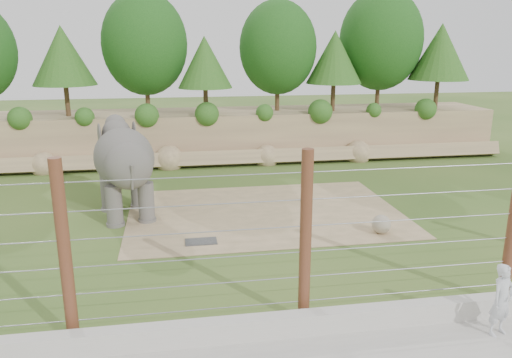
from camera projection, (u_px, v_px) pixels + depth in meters
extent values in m
plane|color=#35571E|center=(267.00, 245.00, 15.64)|extent=(90.00, 90.00, 0.00)
cube|color=#836A50|center=(223.00, 134.00, 27.68)|extent=(30.00, 4.00, 2.50)
cube|color=#836A50|center=(228.00, 159.00, 25.73)|extent=(30.00, 1.37, 1.07)
cylinder|color=#3F2B19|center=(67.00, 100.00, 25.39)|extent=(0.24, 0.24, 1.58)
sphere|color=#144213|center=(63.00, 57.00, 24.83)|extent=(3.60, 3.60, 3.60)
cylinder|color=#3F2B19|center=(147.00, 95.00, 26.46)|extent=(0.24, 0.24, 1.92)
sphere|color=#144213|center=(145.00, 44.00, 25.77)|extent=(4.40, 4.40, 4.40)
cylinder|color=#3F2B19|center=(206.00, 101.00, 25.87)|extent=(0.24, 0.24, 1.40)
sphere|color=#144213|center=(205.00, 64.00, 25.37)|extent=(3.20, 3.20, 3.20)
cylinder|color=#3F2B19|center=(277.00, 94.00, 27.40)|extent=(0.24, 0.24, 1.82)
sphere|color=#144213|center=(278.00, 48.00, 26.75)|extent=(4.16, 4.16, 4.16)
cylinder|color=#3F2B19|center=(333.00, 97.00, 27.35)|extent=(0.24, 0.24, 1.50)
sphere|color=#144213|center=(334.00, 59.00, 26.81)|extent=(3.44, 3.44, 3.44)
cylinder|color=#3F2B19|center=(378.00, 90.00, 28.71)|extent=(0.24, 0.24, 2.03)
sphere|color=#144213|center=(381.00, 40.00, 27.99)|extent=(4.64, 4.64, 4.64)
cylinder|color=#3F2B19|center=(436.00, 94.00, 28.10)|extent=(0.24, 0.24, 1.64)
sphere|color=#144213|center=(440.00, 53.00, 27.51)|extent=(3.76, 3.76, 3.76)
cube|color=#917D58|center=(265.00, 213.00, 18.57)|extent=(10.00, 7.00, 0.02)
cube|color=#262628|center=(201.00, 241.00, 15.80)|extent=(1.00, 0.60, 0.03)
sphere|color=gray|center=(381.00, 224.00, 16.46)|extent=(0.63, 0.63, 0.63)
cube|color=#B3AFA6|center=(309.00, 323.00, 10.82)|extent=(26.00, 0.35, 0.50)
cylinder|color=#583219|center=(65.00, 254.00, 10.04)|extent=(0.26, 0.26, 4.00)
cylinder|color=#583219|center=(305.00, 239.00, 10.84)|extent=(0.26, 0.26, 4.00)
cylinder|color=#939398|center=(304.00, 301.00, 11.23)|extent=(20.00, 0.02, 0.02)
cylinder|color=#939398|center=(304.00, 277.00, 11.07)|extent=(20.00, 0.02, 0.02)
cylinder|color=#939398|center=(305.00, 252.00, 10.91)|extent=(20.00, 0.02, 0.02)
cylinder|color=#939398|center=(306.00, 226.00, 10.76)|extent=(20.00, 0.02, 0.02)
cylinder|color=#939398|center=(307.00, 199.00, 10.60)|extent=(20.00, 0.02, 0.02)
cylinder|color=#939398|center=(307.00, 172.00, 10.44)|extent=(20.00, 0.02, 0.02)
imported|color=#AAAEB4|center=(502.00, 300.00, 10.63)|extent=(0.69, 0.56, 1.62)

